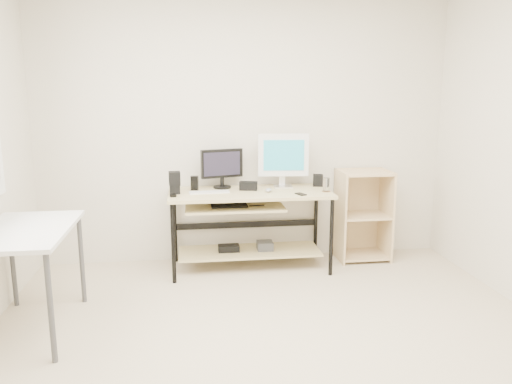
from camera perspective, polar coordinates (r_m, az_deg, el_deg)
The scene contains 16 objects.
room at distance 2.95m, azimuth 0.43°, elevation 4.60°, with size 4.01×4.01×2.62m.
desk at distance 4.68m, azimuth -1.01°, elevation -2.46°, with size 1.50×0.65×0.75m.
side_table at distance 3.77m, azimuth -24.88°, elevation -4.98°, with size 0.60×1.00×0.75m.
shelf_unit at distance 5.12m, azimuth 11.98°, elevation -2.48°, with size 0.50×0.40×0.90m.
black_monitor at distance 4.77m, azimuth -3.92°, elevation 3.00°, with size 0.41×0.17×0.37m.
white_imac at distance 4.79m, azimuth 3.14°, elevation 4.07°, with size 0.49×0.15×0.52m.
keyboard at distance 4.59m, azimuth -5.35°, elevation -0.02°, with size 0.37×0.10×0.01m, color silver.
mouse at distance 4.61m, azimuth 1.44°, elevation 0.22°, with size 0.06×0.10×0.03m, color #ABABB0.
center_speaker at distance 4.68m, azimuth -0.88°, elevation 0.71°, with size 0.17×0.07×0.08m, color black.
speaker_left at distance 4.58m, azimuth -9.28°, elevation 1.12°, with size 0.11×0.11×0.20m.
speaker_right at distance 4.92m, azimuth 7.09°, elevation 1.34°, with size 0.09×0.09×0.11m, color black.
audio_controller at distance 4.71m, azimuth -7.03°, elevation 1.02°, with size 0.07×0.04×0.14m, color black.
volume_puck at distance 4.46m, azimuth -9.45°, elevation -0.39°, with size 0.06×0.06×0.03m, color black.
smartphone at distance 4.51m, azimuth 5.14°, elevation -0.24°, with size 0.06×0.11×0.01m, color black.
coaster at distance 4.67m, azimuth 8.03°, elevation 0.08°, with size 0.08×0.08×0.01m, color olive.
drinking_glass at distance 4.66m, azimuth 8.05°, elevation 0.86°, with size 0.06×0.06×0.12m, color white.
Camera 1 is at (-0.55, -2.85, 1.68)m, focal length 35.00 mm.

